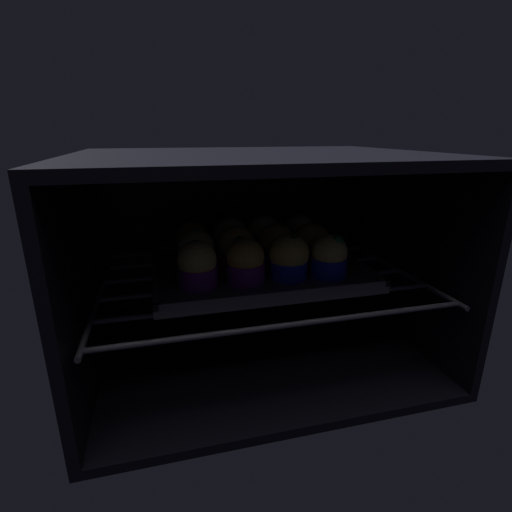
% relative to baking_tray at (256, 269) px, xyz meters
% --- Properties ---
extents(oven_cavity, '(0.59, 0.47, 0.37)m').
position_rel_baking_tray_xyz_m(oven_cavity, '(0.00, 0.03, 0.02)').
color(oven_cavity, black).
rests_on(oven_cavity, ground).
extents(oven_rack, '(0.55, 0.42, 0.01)m').
position_rel_baking_tray_xyz_m(oven_rack, '(0.00, -0.01, -0.01)').
color(oven_rack, '#42424C').
rests_on(oven_rack, oven_cavity).
extents(baking_tray, '(0.37, 0.29, 0.02)m').
position_rel_baking_tray_xyz_m(baking_tray, '(0.00, 0.00, 0.00)').
color(baking_tray, '#4C4C51').
rests_on(baking_tray, oven_rack).
extents(muffin_row0_col0, '(0.06, 0.06, 0.08)m').
position_rel_baking_tray_xyz_m(muffin_row0_col0, '(-0.11, -0.07, 0.04)').
color(muffin_row0_col0, '#7A238C').
rests_on(muffin_row0_col0, baking_tray).
extents(muffin_row0_col1, '(0.06, 0.06, 0.08)m').
position_rel_baking_tray_xyz_m(muffin_row0_col1, '(-0.04, -0.07, 0.04)').
color(muffin_row0_col1, '#7A238C').
rests_on(muffin_row0_col1, baking_tray).
extents(muffin_row0_col2, '(0.07, 0.07, 0.08)m').
position_rel_baking_tray_xyz_m(muffin_row0_col2, '(0.04, -0.07, 0.04)').
color(muffin_row0_col2, '#1928B7').
rests_on(muffin_row0_col2, baking_tray).
extents(muffin_row0_col3, '(0.06, 0.06, 0.07)m').
position_rel_baking_tray_xyz_m(muffin_row0_col3, '(0.11, -0.08, 0.04)').
color(muffin_row0_col3, '#1928B7').
rests_on(muffin_row0_col3, baking_tray).
extents(muffin_row1_col0, '(0.06, 0.06, 0.08)m').
position_rel_baking_tray_xyz_m(muffin_row1_col0, '(-0.11, 0.00, 0.04)').
color(muffin_row1_col0, '#1928B7').
rests_on(muffin_row1_col0, baking_tray).
extents(muffin_row1_col1, '(0.07, 0.07, 0.08)m').
position_rel_baking_tray_xyz_m(muffin_row1_col1, '(-0.04, 0.00, 0.04)').
color(muffin_row1_col1, red).
rests_on(muffin_row1_col1, baking_tray).
extents(muffin_row1_col2, '(0.07, 0.07, 0.08)m').
position_rel_baking_tray_xyz_m(muffin_row1_col2, '(0.04, 0.00, 0.04)').
color(muffin_row1_col2, '#1928B7').
rests_on(muffin_row1_col2, baking_tray).
extents(muffin_row1_col3, '(0.07, 0.07, 0.08)m').
position_rel_baking_tray_xyz_m(muffin_row1_col3, '(0.11, -0.00, 0.04)').
color(muffin_row1_col3, red).
rests_on(muffin_row1_col3, baking_tray).
extents(muffin_row2_col0, '(0.06, 0.06, 0.07)m').
position_rel_baking_tray_xyz_m(muffin_row2_col0, '(-0.11, 0.07, 0.04)').
color(muffin_row2_col0, '#1928B7').
rests_on(muffin_row2_col0, baking_tray).
extents(muffin_row2_col1, '(0.07, 0.07, 0.08)m').
position_rel_baking_tray_xyz_m(muffin_row2_col1, '(-0.03, 0.07, 0.04)').
color(muffin_row2_col1, '#1928B7').
rests_on(muffin_row2_col1, baking_tray).
extents(muffin_row2_col2, '(0.07, 0.07, 0.08)m').
position_rel_baking_tray_xyz_m(muffin_row2_col2, '(0.04, 0.08, 0.04)').
color(muffin_row2_col2, red).
rests_on(muffin_row2_col2, baking_tray).
extents(muffin_row2_col3, '(0.06, 0.06, 0.08)m').
position_rel_baking_tray_xyz_m(muffin_row2_col3, '(0.11, 0.08, 0.04)').
color(muffin_row2_col3, '#7A238C').
rests_on(muffin_row2_col3, baking_tray).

